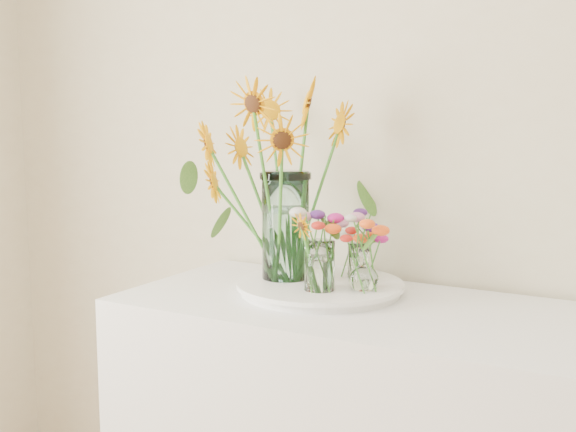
# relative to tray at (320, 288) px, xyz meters

# --- Properties ---
(tray) EXTENTS (0.43, 0.43, 0.02)m
(tray) POSITION_rel_tray_xyz_m (0.00, 0.00, 0.00)
(tray) COLOR white
(tray) RESTS_ON counter
(mason_jar) EXTENTS (0.17, 0.17, 0.30)m
(mason_jar) POSITION_rel_tray_xyz_m (-0.11, -0.00, 0.16)
(mason_jar) COLOR #A0D1CA
(mason_jar) RESTS_ON tray
(sunflower_bouquet) EXTENTS (1.08, 1.08, 0.57)m
(sunflower_bouquet) POSITION_rel_tray_xyz_m (-0.11, -0.00, 0.30)
(sunflower_bouquet) COLOR #EA9904
(sunflower_bouquet) RESTS_ON tray
(small_vase_a) EXTENTS (0.10, 0.10, 0.14)m
(small_vase_a) POSITION_rel_tray_xyz_m (0.04, -0.08, 0.08)
(small_vase_a) COLOR white
(small_vase_a) RESTS_ON tray
(wildflower_posy_a) EXTENTS (0.18, 0.18, 0.23)m
(wildflower_posy_a) POSITION_rel_tray_xyz_m (0.04, -0.08, 0.13)
(wildflower_posy_a) COLOR #FE5616
(wildflower_posy_a) RESTS_ON tray
(small_vase_b) EXTENTS (0.09, 0.09, 0.11)m
(small_vase_b) POSITION_rel_tray_xyz_m (0.14, -0.02, 0.07)
(small_vase_b) COLOR white
(small_vase_b) RESTS_ON tray
(wildflower_posy_b) EXTENTS (0.19, 0.19, 0.20)m
(wildflower_posy_b) POSITION_rel_tray_xyz_m (0.14, -0.02, 0.11)
(wildflower_posy_b) COLOR #FE5616
(wildflower_posy_b) RESTS_ON tray
(small_vase_c) EXTENTS (0.07, 0.07, 0.10)m
(small_vase_c) POSITION_rel_tray_xyz_m (0.07, 0.11, 0.06)
(small_vase_c) COLOR white
(small_vase_c) RESTS_ON tray
(wildflower_posy_c) EXTENTS (0.19, 0.19, 0.19)m
(wildflower_posy_c) POSITION_rel_tray_xyz_m (0.07, 0.11, 0.11)
(wildflower_posy_c) COLOR #FE5616
(wildflower_posy_c) RESTS_ON tray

